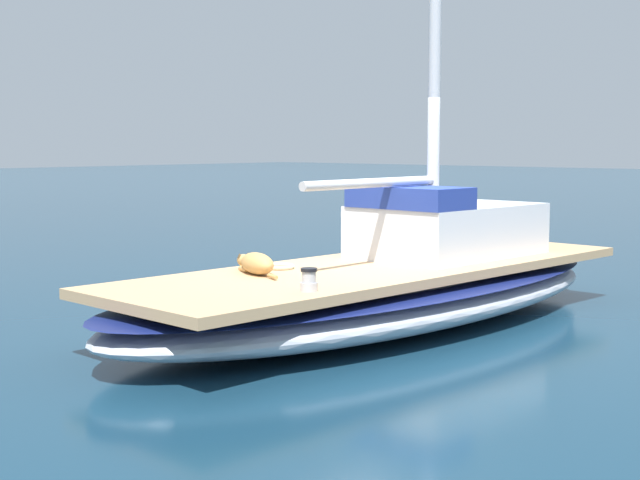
{
  "coord_description": "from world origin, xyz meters",
  "views": [
    {
      "loc": [
        6.15,
        -7.82,
        1.99
      ],
      "look_at": [
        0.0,
        -1.0,
        1.01
      ],
      "focal_mm": 51.56,
      "sensor_mm": 36.0,
      "label": 1
    }
  ],
  "objects_px": {
    "coiled_rope": "(279,267)",
    "sailboat_main": "(381,294)",
    "dog_tan": "(256,263)",
    "deck_winch": "(309,280)"
  },
  "relations": [
    {
      "from": "dog_tan",
      "to": "coiled_rope",
      "type": "height_order",
      "value": "dog_tan"
    },
    {
      "from": "sailboat_main",
      "to": "coiled_rope",
      "type": "distance_m",
      "value": 1.19
    },
    {
      "from": "deck_winch",
      "to": "dog_tan",
      "type": "bearing_deg",
      "value": 158.75
    },
    {
      "from": "sailboat_main",
      "to": "dog_tan",
      "type": "xyz_separation_m",
      "value": [
        -0.51,
        -1.41,
        0.43
      ]
    },
    {
      "from": "dog_tan",
      "to": "coiled_rope",
      "type": "xyz_separation_m",
      "value": [
        -0.1,
        0.44,
        -0.08
      ]
    },
    {
      "from": "coiled_rope",
      "to": "sailboat_main",
      "type": "bearing_deg",
      "value": 57.85
    },
    {
      "from": "sailboat_main",
      "to": "deck_winch",
      "type": "relative_size",
      "value": 34.96
    },
    {
      "from": "sailboat_main",
      "to": "deck_winch",
      "type": "distance_m",
      "value": 2.0
    },
    {
      "from": "sailboat_main",
      "to": "dog_tan",
      "type": "distance_m",
      "value": 1.56
    },
    {
      "from": "sailboat_main",
      "to": "coiled_rope",
      "type": "relative_size",
      "value": 22.66
    }
  ]
}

